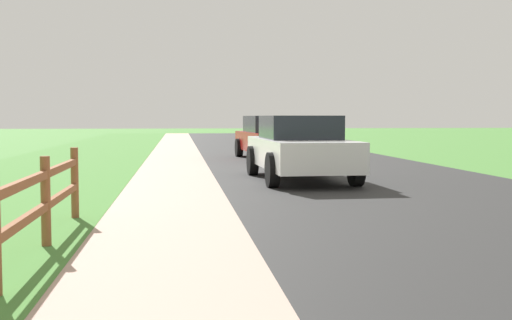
# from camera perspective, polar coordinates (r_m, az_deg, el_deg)

# --- Properties ---
(ground_plane) EXTENTS (120.00, 120.00, 0.00)m
(ground_plane) POSITION_cam_1_polar(r_m,az_deg,el_deg) (24.14, -4.66, 0.24)
(ground_plane) COLOR #488337
(road_asphalt) EXTENTS (7.00, 66.00, 0.01)m
(road_asphalt) POSITION_cam_1_polar(r_m,az_deg,el_deg) (26.48, 2.77, 0.57)
(road_asphalt) COLOR #2C2C2C
(road_asphalt) RESTS_ON ground
(curb_concrete) EXTENTS (6.00, 66.00, 0.01)m
(curb_concrete) POSITION_cam_1_polar(r_m,az_deg,el_deg) (26.20, -11.39, 0.46)
(curb_concrete) COLOR tan
(curb_concrete) RESTS_ON ground
(grass_verge) EXTENTS (5.00, 66.00, 0.00)m
(grass_verge) POSITION_cam_1_polar(r_m,az_deg,el_deg) (26.37, -14.64, 0.44)
(grass_verge) COLOR #488337
(grass_verge) RESTS_ON ground
(parked_suv_white) EXTENTS (2.14, 4.84, 1.51)m
(parked_suv_white) POSITION_cam_1_polar(r_m,az_deg,el_deg) (15.35, 3.82, 1.08)
(parked_suv_white) COLOR white
(parked_suv_white) RESTS_ON ground
(parked_car_red) EXTENTS (2.38, 4.83, 1.52)m
(parked_car_red) POSITION_cam_1_polar(r_m,az_deg,el_deg) (23.08, 1.45, 2.02)
(parked_car_red) COLOR maroon
(parked_car_red) RESTS_ON ground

